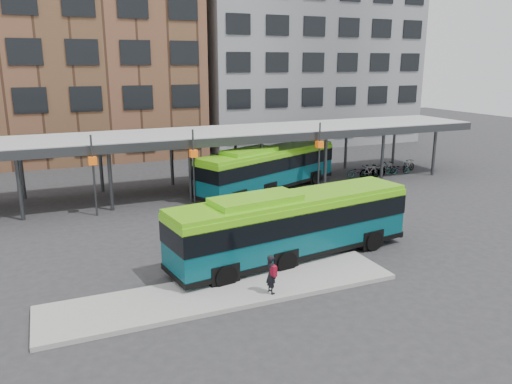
% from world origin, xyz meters
% --- Properties ---
extents(ground, '(120.00, 120.00, 0.00)m').
position_xyz_m(ground, '(0.00, 0.00, 0.00)').
color(ground, '#28282B').
rests_on(ground, ground).
extents(boarding_island, '(14.00, 3.00, 0.18)m').
position_xyz_m(boarding_island, '(-5.50, -3.00, 0.09)').
color(boarding_island, gray).
rests_on(boarding_island, ground).
extents(canopy, '(40.00, 6.53, 4.80)m').
position_xyz_m(canopy, '(-0.06, 12.87, 3.91)').
color(canopy, '#999B9E').
rests_on(canopy, ground).
extents(building_brick, '(26.00, 14.00, 22.00)m').
position_xyz_m(building_brick, '(-10.00, 32.00, 11.00)').
color(building_brick, brown).
rests_on(building_brick, ground).
extents(building_grey, '(24.00, 14.00, 20.00)m').
position_xyz_m(building_grey, '(16.00, 32.00, 10.00)').
color(building_grey, slate).
rests_on(building_grey, ground).
extents(bus_front, '(12.01, 4.14, 3.25)m').
position_xyz_m(bus_front, '(-1.48, -0.76, 1.69)').
color(bus_front, '#07434E').
rests_on(bus_front, ground).
extents(bus_rear, '(11.74, 6.96, 3.23)m').
position_xyz_m(bus_rear, '(2.76, 11.09, 1.68)').
color(bus_rear, '#07434E').
rests_on(bus_rear, ground).
extents(pedestrian, '(0.41, 0.63, 1.55)m').
position_xyz_m(pedestrian, '(-3.97, -3.95, 0.97)').
color(pedestrian, black).
rests_on(pedestrian, boarding_island).
extents(bike_rack, '(6.92, 1.56, 1.06)m').
position_xyz_m(bike_rack, '(13.11, 12.07, 0.48)').
color(bike_rack, slate).
rests_on(bike_rack, ground).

